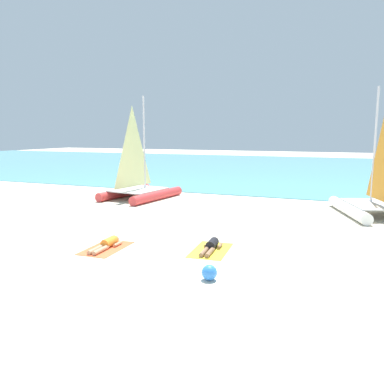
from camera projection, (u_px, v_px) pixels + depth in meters
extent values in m
plane|color=beige|center=(223.00, 203.00, 20.90)|extent=(120.00, 120.00, 0.00)
cube|color=#5BB2C1|center=(288.00, 168.00, 41.60)|extent=(120.00, 40.00, 0.05)
cylinder|color=#CC3838|center=(125.00, 192.00, 22.92)|extent=(1.10, 4.44, 0.50)
cylinder|color=#CC3838|center=(157.00, 196.00, 21.78)|extent=(1.10, 4.44, 0.50)
cube|color=silver|center=(138.00, 190.00, 22.13)|extent=(2.67, 3.11, 0.06)
cylinder|color=silver|center=(144.00, 143.00, 22.28)|extent=(0.11, 0.11, 5.26)
pyramid|color=#EAEA99|center=(133.00, 146.00, 21.41)|extent=(0.37, 2.30, 4.42)
cylinder|color=white|center=(348.00, 209.00, 17.88)|extent=(1.96, 4.35, 0.51)
cube|color=silver|center=(377.00, 204.00, 17.58)|extent=(3.13, 3.45, 0.06)
cylinder|color=silver|center=(375.00, 145.00, 17.81)|extent=(0.11, 0.11, 5.28)
cube|color=#EA5933|center=(106.00, 248.00, 12.70)|extent=(1.18, 1.95, 0.01)
cylinder|color=orange|center=(109.00, 242.00, 12.86)|extent=(0.33, 0.63, 0.30)
sphere|color=tan|center=(116.00, 239.00, 13.24)|extent=(0.22, 0.22, 0.22)
cylinder|color=tan|center=(96.00, 249.00, 12.30)|extent=(0.17, 0.79, 0.14)
cylinder|color=tan|center=(101.00, 250.00, 12.24)|extent=(0.17, 0.79, 0.14)
cylinder|color=tan|center=(106.00, 243.00, 13.09)|extent=(0.12, 0.45, 0.10)
cylinder|color=tan|center=(118.00, 244.00, 12.95)|extent=(0.12, 0.45, 0.10)
cube|color=yellow|center=(211.00, 250.00, 12.48)|extent=(1.27, 1.99, 0.01)
cylinder|color=black|center=(212.00, 244.00, 12.64)|extent=(0.35, 0.64, 0.30)
sphere|color=#8C6647|center=(215.00, 241.00, 13.03)|extent=(0.22, 0.22, 0.22)
cylinder|color=#8C6647|center=(204.00, 252.00, 12.07)|extent=(0.21, 0.79, 0.14)
cylinder|color=#8C6647|center=(210.00, 252.00, 12.02)|extent=(0.21, 0.79, 0.14)
cylinder|color=#8C6647|center=(207.00, 245.00, 12.87)|extent=(0.14, 0.46, 0.10)
cylinder|color=#8C6647|center=(220.00, 246.00, 12.74)|extent=(0.14, 0.46, 0.10)
sphere|color=#337FE5|center=(209.00, 273.00, 9.94)|extent=(0.40, 0.40, 0.40)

